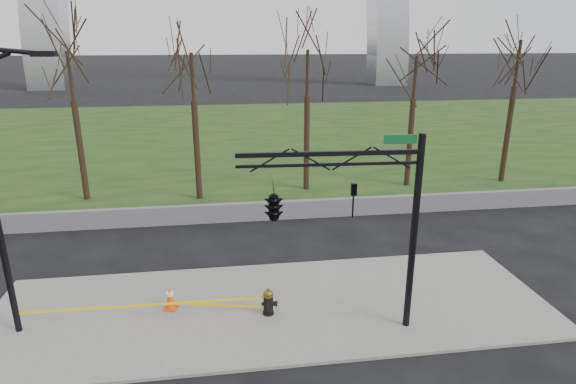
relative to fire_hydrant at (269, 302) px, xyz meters
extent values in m
plane|color=black|center=(0.19, 0.44, -0.51)|extent=(500.00, 500.00, 0.00)
cube|color=slate|center=(0.19, 0.44, -0.46)|extent=(18.00, 6.00, 0.10)
cube|color=#193714|center=(0.19, 30.44, -0.48)|extent=(120.00, 40.00, 0.06)
cube|color=#59595B|center=(0.19, 8.44, -0.06)|extent=(60.00, 0.30, 0.90)
cylinder|color=black|center=(-0.01, 0.00, -0.38)|extent=(0.36, 0.36, 0.06)
cylinder|color=black|center=(-0.01, 0.00, -0.09)|extent=(0.28, 0.28, 0.64)
cylinder|color=black|center=(0.20, -0.05, -0.04)|extent=(0.25, 0.22, 0.17)
cylinder|color=black|center=(-0.17, 0.04, -0.07)|extent=(0.13, 0.13, 0.11)
cylinder|color=brown|center=(-0.01, 0.00, 0.25)|extent=(0.32, 0.32, 0.06)
ellipsoid|color=brown|center=(-0.01, 0.00, 0.31)|extent=(0.30, 0.30, 0.22)
cylinder|color=brown|center=(-0.01, 0.00, 0.44)|extent=(0.06, 0.06, 0.09)
cube|color=#E34A0B|center=(-3.10, 0.74, -0.39)|extent=(0.50, 0.50, 0.04)
cone|color=#E34A0B|center=(-3.10, 0.74, 0.00)|extent=(0.31, 0.31, 0.73)
cylinder|color=white|center=(-3.10, 0.74, 0.13)|extent=(0.23, 0.23, 0.11)
cylinder|color=black|center=(-6.10, -0.06, 7.59)|extent=(1.21, 0.30, 0.22)
cube|color=black|center=(-5.51, -0.15, 7.54)|extent=(0.63, 0.31, 0.14)
cylinder|color=black|center=(4.08, -1.19, 2.49)|extent=(0.20, 0.20, 6.00)
cube|color=black|center=(1.58, -1.06, 4.99)|extent=(5.00, 0.37, 0.12)
cube|color=black|center=(1.58, -1.06, 4.69)|extent=(5.00, 0.33, 0.08)
cube|color=#0C5926|center=(3.48, -1.16, 5.34)|extent=(0.90, 0.09, 0.25)
imported|color=black|center=(2.28, -1.10, 3.64)|extent=(0.17, 0.21, 1.00)
imported|color=black|center=(0.08, -0.99, 3.64)|extent=(0.65, 2.51, 1.00)
cube|color=yellow|center=(-3.75, 0.08, 0.17)|extent=(7.47, 0.16, 0.08)
cube|color=yellow|center=(-1.56, 0.37, -0.20)|extent=(3.09, 0.74, 0.08)
camera|label=1|loc=(-1.26, -13.09, 7.91)|focal=29.68mm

